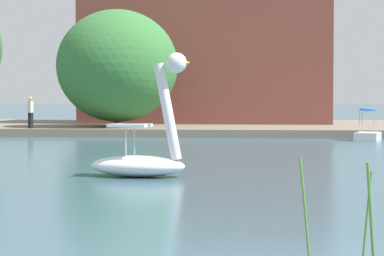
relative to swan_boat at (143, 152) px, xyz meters
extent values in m
cube|color=slate|center=(3.24, 29.61, -0.43)|extent=(145.96, 20.21, 0.44)
ellipsoid|color=white|center=(-0.15, 0.01, -0.37)|extent=(2.63, 1.47, 0.56)
cylinder|color=white|center=(0.66, -0.06, 1.05)|extent=(0.76, 0.34, 2.52)
sphere|color=white|center=(0.89, -0.09, 2.31)|extent=(0.58, 0.58, 0.53)
cone|color=yellow|center=(1.10, -0.11, 2.31)|extent=(0.33, 0.32, 0.29)
cube|color=white|center=(-0.35, 0.03, 0.69)|extent=(1.09, 1.00, 0.08)
cylinder|color=silver|center=(-0.39, -0.37, 0.30)|extent=(0.04, 0.04, 0.78)
cylinder|color=silver|center=(-0.31, 0.44, 0.30)|extent=(0.04, 0.04, 0.78)
cube|color=white|center=(8.24, 18.07, -0.45)|extent=(1.59, 2.17, 0.40)
ellipsoid|color=blue|center=(8.24, 18.07, 0.89)|extent=(1.12, 1.26, 0.20)
cylinder|color=#B7B7BF|center=(8.02, 18.57, 0.32)|extent=(0.04, 0.04, 1.14)
cylinder|color=#B7B7BF|center=(8.69, 18.38, 0.32)|extent=(0.04, 0.04, 1.14)
cylinder|color=#B7B7BF|center=(7.79, 17.75, 0.32)|extent=(0.04, 0.04, 1.14)
cylinder|color=#B7B7BF|center=(8.45, 17.56, 0.32)|extent=(0.04, 0.04, 1.14)
cylinder|color=brown|center=(-5.37, 23.23, 1.23)|extent=(0.35, 0.35, 2.89)
ellipsoid|color=#387538|center=(-5.37, 23.23, 3.33)|extent=(8.26, 8.30, 6.52)
cube|color=black|center=(-9.67, 20.47, 0.22)|extent=(0.27, 0.28, 0.86)
cube|color=beige|center=(-9.67, 20.47, 0.98)|extent=(0.30, 0.31, 0.65)
sphere|color=tan|center=(-9.67, 20.47, 1.42)|extent=(0.23, 0.23, 0.23)
cube|color=silver|center=(-3.27, 29.19, 0.67)|extent=(5.09, 2.64, 1.77)
cube|color=black|center=(-3.27, 29.19, 1.03)|extent=(4.72, 2.60, 0.50)
cube|color=brown|center=(-0.79, 32.11, 4.56)|extent=(16.48, 8.72, 9.55)
cylinder|color=#4C7F33|center=(4.30, -10.53, -0.05)|extent=(0.12, 0.04, 1.21)
cylinder|color=#4C7F33|center=(4.32, -10.76, 0.01)|extent=(0.13, 0.06, 1.33)
cylinder|color=#4C7F33|center=(3.63, -10.41, 0.02)|extent=(0.15, 0.12, 1.34)
camera|label=1|loc=(3.15, -18.93, 1.36)|focal=68.90mm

